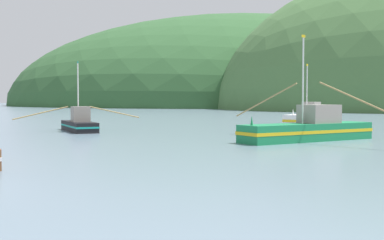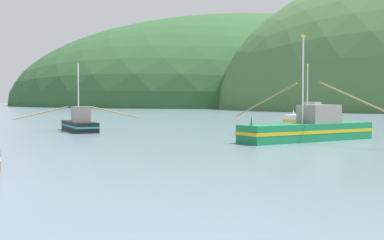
# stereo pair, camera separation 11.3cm
# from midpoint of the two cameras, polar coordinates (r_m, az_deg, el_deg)

# --- Properties ---
(hill_far_center) EXTENTS (217.60, 174.08, 84.03)m
(hill_far_center) POSITION_cam_midpoint_polar(r_m,az_deg,el_deg) (240.36, 4.38, 1.70)
(hill_far_center) COLOR #2D562D
(hill_far_center) RESTS_ON ground
(hill_mid_right) EXTENTS (195.38, 156.30, 43.71)m
(hill_mid_right) POSITION_cam_midpoint_polar(r_m,az_deg,el_deg) (237.75, 6.47, 1.68)
(hill_mid_right) COLOR #2D562D
(hill_mid_right) RESTS_ON ground
(fishing_boat_white) EXTENTS (5.34, 8.84, 7.16)m
(fishing_boat_white) POSITION_cam_midpoint_polar(r_m,az_deg,el_deg) (58.36, 13.49, 0.14)
(fishing_boat_white) COLOR white
(fishing_boat_white) RESTS_ON ground
(fishing_boat_black) EXTENTS (9.47, 8.22, 6.91)m
(fishing_boat_black) POSITION_cam_midpoint_polar(r_m,az_deg,el_deg) (49.72, -12.81, -0.46)
(fishing_boat_black) COLOR black
(fishing_boat_black) RESTS_ON ground
(fishing_boat_green) EXTENTS (13.39, 12.35, 7.99)m
(fishing_boat_green) POSITION_cam_midpoint_polar(r_m,az_deg,el_deg) (38.55, 13.48, -1.02)
(fishing_boat_green) COLOR #197A47
(fishing_boat_green) RESTS_ON ground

